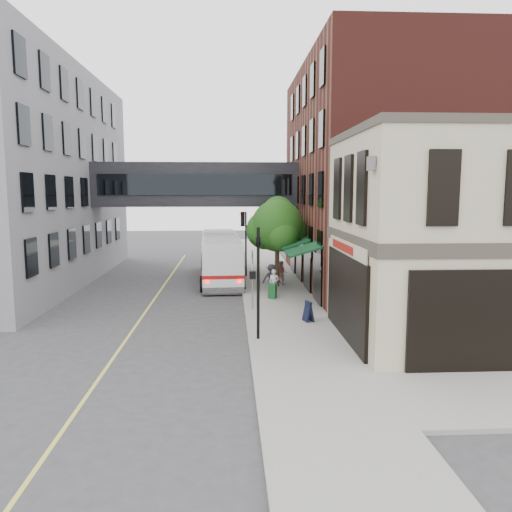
{
  "coord_description": "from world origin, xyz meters",
  "views": [
    {
      "loc": [
        -0.71,
        -17.49,
        6.05
      ],
      "look_at": [
        0.46,
        4.82,
        3.15
      ],
      "focal_mm": 35.0,
      "sensor_mm": 36.0,
      "label": 1
    }
  ],
  "objects": [
    {
      "name": "brick_building",
      "position": [
        9.98,
        15.0,
        6.99
      ],
      "size": [
        13.76,
        18.0,
        14.0
      ],
      "color": "#4E1D18",
      "rests_on": "ground"
    },
    {
      "name": "pedestrian_a",
      "position": [
        1.75,
        10.04,
        0.92
      ],
      "size": [
        0.6,
        0.42,
        1.55
      ],
      "primitive_type": "imported",
      "rotation": [
        0.0,
        0.0,
        -0.09
      ],
      "color": "silver",
      "rests_on": "sidewalk_main"
    },
    {
      "name": "ground",
      "position": [
        0.0,
        0.0,
        0.0
      ],
      "size": [
        120.0,
        120.0,
        0.0
      ],
      "primitive_type": "plane",
      "color": "#38383A",
      "rests_on": "ground"
    },
    {
      "name": "sandwich_board",
      "position": [
        2.84,
        4.57,
        0.61
      ],
      "size": [
        0.48,
        0.6,
        0.93
      ],
      "primitive_type": "cube",
      "rotation": [
        0.0,
        0.0,
        0.31
      ],
      "color": "black",
      "rests_on": "sidewalk_main"
    },
    {
      "name": "bus",
      "position": [
        -1.37,
        16.47,
        1.69
      ],
      "size": [
        3.13,
        11.32,
        3.02
      ],
      "color": "white",
      "rests_on": "ground"
    },
    {
      "name": "lane_marking",
      "position": [
        -5.0,
        10.0,
        0.01
      ],
      "size": [
        0.12,
        40.0,
        0.01
      ],
      "primitive_type": "cube",
      "color": "#D8CC4C",
      "rests_on": "ground"
    },
    {
      "name": "traffic_signal_near",
      "position": [
        0.37,
        2.0,
        2.98
      ],
      "size": [
        0.44,
        0.22,
        4.6
      ],
      "color": "black",
      "rests_on": "sidewalk_main"
    },
    {
      "name": "sidewalk_main",
      "position": [
        2.0,
        14.0,
        0.07
      ],
      "size": [
        4.0,
        60.0,
        0.15
      ],
      "primitive_type": "cube",
      "color": "gray",
      "rests_on": "ground"
    },
    {
      "name": "pedestrian_c",
      "position": [
        1.7,
        11.19,
        0.99
      ],
      "size": [
        1.13,
        0.71,
        1.68
      ],
      "primitive_type": "imported",
      "rotation": [
        0.0,
        0.0,
        0.09
      ],
      "color": "black",
      "rests_on": "sidewalk_main"
    },
    {
      "name": "corner_building",
      "position": [
        8.97,
        2.0,
        4.21
      ],
      "size": [
        10.19,
        8.12,
        8.45
      ],
      "color": "#BCB38F",
      "rests_on": "ground"
    },
    {
      "name": "skyway_bridge",
      "position": [
        -3.0,
        18.0,
        6.5
      ],
      "size": [
        14.0,
        3.18,
        3.0
      ],
      "color": "black",
      "rests_on": "ground"
    },
    {
      "name": "pedestrian_b",
      "position": [
        2.55,
        13.43,
        0.92
      ],
      "size": [
        0.76,
        0.59,
        1.54
      ],
      "primitive_type": "imported",
      "rotation": [
        0.0,
        0.0,
        0.01
      ],
      "color": "pink",
      "rests_on": "sidewalk_main"
    },
    {
      "name": "traffic_signal_far",
      "position": [
        0.26,
        17.0,
        3.34
      ],
      "size": [
        0.53,
        0.28,
        4.5
      ],
      "color": "black",
      "rests_on": "sidewalk_main"
    },
    {
      "name": "street_sign_pole",
      "position": [
        0.39,
        7.0,
        1.93
      ],
      "size": [
        0.08,
        0.75,
        3.0
      ],
      "color": "gray",
      "rests_on": "sidewalk_main"
    },
    {
      "name": "newspaper_box",
      "position": [
        1.62,
        9.55,
        0.56
      ],
      "size": [
        0.51,
        0.49,
        0.81
      ],
      "primitive_type": "cube",
      "rotation": [
        0.0,
        0.0,
        -0.39
      ],
      "color": "#12511F",
      "rests_on": "sidewalk_main"
    },
    {
      "name": "street_tree",
      "position": [
        2.19,
        13.22,
        3.91
      ],
      "size": [
        3.8,
        3.2,
        5.6
      ],
      "color": "#382619",
      "rests_on": "sidewalk_main"
    }
  ]
}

